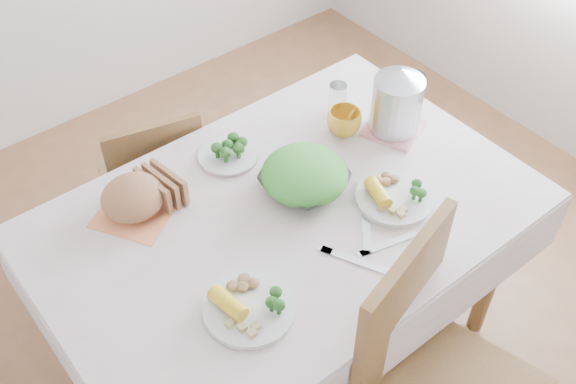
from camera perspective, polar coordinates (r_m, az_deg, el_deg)
floor at (r=2.67m, az=-0.07°, el=-12.89°), size 3.60×3.60×0.00m
dining_table at (r=2.36m, az=-0.08°, el=-8.10°), size 1.40×0.90×0.75m
tablecloth at (r=2.07m, az=-0.09°, el=-1.80°), size 1.50×1.00×0.01m
chair_far at (r=2.68m, az=-11.52°, el=1.81°), size 0.45×0.45×0.81m
salad_bowl at (r=2.11m, az=1.40°, el=0.84°), size 0.30×0.30×0.06m
dinner_plate_left at (r=1.83m, az=-3.27°, el=-9.78°), size 0.30×0.30×0.02m
dinner_plate_right at (r=2.12m, az=8.96°, el=-0.50°), size 0.34×0.34×0.02m
broccoli_plate at (r=2.24m, az=-5.08°, el=3.10°), size 0.25×0.25×0.02m
napkin at (r=2.12m, az=-12.72°, el=-1.58°), size 0.30×0.30×0.00m
bread_loaf at (r=2.08m, az=-12.97°, el=-0.52°), size 0.23×0.22×0.12m
fruit_bowl at (r=2.17m, az=-11.27°, el=0.60°), size 0.12×0.12×0.04m
yellow_mug at (r=2.32m, az=4.78°, el=5.92°), size 0.13×0.13×0.09m
glass_tumbler at (r=2.39m, az=4.22°, el=7.96°), size 0.06×0.06×0.12m
pink_tray at (r=2.37m, az=8.89°, el=5.35°), size 0.24×0.24×0.01m
electric_kettle at (r=2.30m, az=9.21°, el=7.51°), size 0.19×0.19×0.24m
fork_left at (r=1.95m, az=5.65°, el=-5.76°), size 0.11×0.20×0.00m
fork_right at (r=2.05m, az=6.62°, el=-2.63°), size 0.16×0.18×0.00m
knife at (r=2.00m, az=8.51°, el=-4.34°), size 0.19×0.07×0.00m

